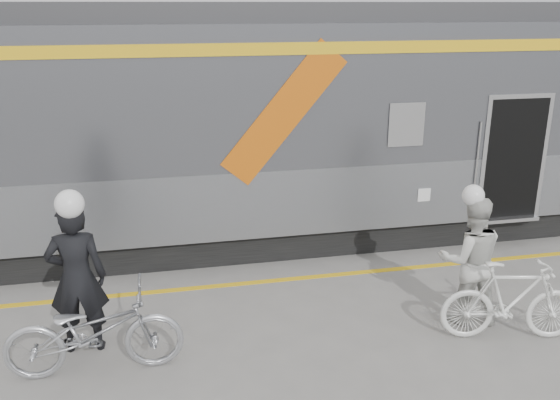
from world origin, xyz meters
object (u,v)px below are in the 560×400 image
object	(u,v)px
bicycle_left	(94,331)
woman	(470,260)
man	(77,278)
bicycle_right	(511,301)

from	to	relation	value
bicycle_left	woman	world-z (taller)	woman
man	woman	xyz separation A→B (m)	(4.97, -0.34, -0.08)
man	bicycle_right	xyz separation A→B (m)	(5.27, -0.89, -0.43)
bicycle_left	woman	xyz separation A→B (m)	(4.77, 0.21, 0.35)
woman	bicycle_right	world-z (taller)	woman
bicycle_left	bicycle_right	world-z (taller)	bicycle_right
woman	bicycle_right	bearing A→B (deg)	130.91
woman	bicycle_right	distance (m)	0.72
bicycle_right	woman	bearing A→B (deg)	40.91
man	bicycle_left	world-z (taller)	man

